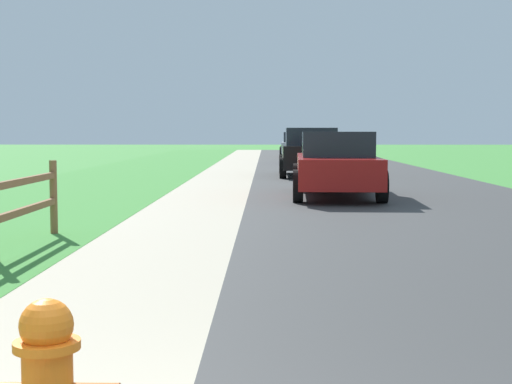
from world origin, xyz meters
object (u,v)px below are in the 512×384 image
at_px(parked_car_black, 310,152).
at_px(parked_car_blue, 308,147).
at_px(parked_car_silver, 298,145).
at_px(parked_suv_red, 336,163).

xyz_separation_m(parked_car_black, parked_car_blue, (0.49, 10.14, -0.03)).
relative_size(parked_car_blue, parked_car_silver, 0.96).
bearing_deg(parked_suv_red, parked_car_black, 90.92).
distance_m(parked_car_blue, parked_car_silver, 9.25).
height_order(parked_suv_red, parked_car_silver, parked_suv_red).
height_order(parked_car_black, parked_car_silver, parked_car_black).
bearing_deg(parked_car_silver, parked_suv_red, -90.52).
xyz_separation_m(parked_suv_red, parked_car_silver, (0.25, 27.54, -0.06)).
xyz_separation_m(parked_car_black, parked_car_silver, (0.38, 19.40, -0.08)).
height_order(parked_suv_red, parked_car_blue, parked_car_blue).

